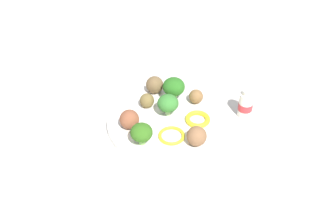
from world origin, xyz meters
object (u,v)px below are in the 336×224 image
Objects in this scene: knife at (51,143)px; plate at (168,121)px; broccoli_floret_back_left at (168,103)px; pepper_ring_far_rim at (172,136)px; meatball_mid_right at (129,119)px; meatball_back_right at (196,96)px; yogurt_bottle at (246,105)px; meatball_front_right at (147,101)px; napkin at (58,148)px; meatball_front_left at (197,136)px; broccoli_floret_near_rim at (174,87)px; broccoli_floret_center at (142,133)px; pepper_ring_front_right at (198,119)px; fork at (56,153)px; meatball_mid_left at (155,85)px.

plate is at bearing 168.76° from knife.
broccoli_floret_back_left reaches higher than pepper_ring_far_rim.
knife is (0.17, -0.04, -0.03)m from meatball_mid_right.
pepper_ring_far_rim is (0.11, 0.08, -0.01)m from meatball_back_right.
meatball_front_right is at bearing -30.35° from yogurt_bottle.
yogurt_bottle is at bearing 168.37° from napkin.
meatball_mid_right is 0.16m from meatball_front_left.
plate is at bearing -79.99° from meatball_front_left.
broccoli_floret_near_rim is 0.83× the size of yogurt_bottle.
meatball_front_right is 0.24m from knife.
broccoli_floret_back_left is at bearing -147.16° from broccoli_floret_center.
broccoli_floret_near_rim reaches higher than pepper_ring_far_rim.
knife is (0.24, -0.11, -0.01)m from pepper_ring_far_rim.
meatball_mid_right is at bearing -8.84° from plate.
broccoli_floret_center is 0.26m from yogurt_bottle.
yogurt_bottle is (-0.17, 0.07, -0.02)m from broccoli_floret_back_left.
yogurt_bottle reaches higher than meatball_front_right.
broccoli_floret_back_left is at bearing 179.32° from meatball_mid_right.
broccoli_floret_near_rim reaches higher than pepper_ring_front_right.
broccoli_floret_back_left is 0.45× the size of fork.
meatball_mid_right and meatball_mid_left have the same top height.
broccoli_floret_back_left reaches higher than knife.
plate is at bearing -33.33° from pepper_ring_front_right.
meatball_front_right is 0.59× the size of pepper_ring_far_rim.
meatball_front_right reaches higher than pepper_ring_far_rim.
broccoli_floret_center is 0.11m from broccoli_floret_back_left.
knife is 0.45m from yogurt_bottle.
yogurt_bottle is at bearing 162.89° from plate.
broccoli_floret_center is at bearing -1.60° from yogurt_bottle.
broccoli_floret_center is 0.06m from meatball_mid_right.
broccoli_floret_center reaches higher than meatball_front_right.
napkin is 0.02m from knife.
meatball_mid_left reaches higher than fork.
meatball_front_right is at bearing -142.91° from meatball_mid_right.
broccoli_floret_back_left is 0.08m from pepper_ring_front_right.
pepper_ring_front_right is 0.78× the size of yogurt_bottle.
meatball_front_right is at bearing -5.47° from broccoli_floret_near_rim.
meatball_front_right is at bearing -168.60° from fork.
yogurt_bottle is at bearing 172.03° from pepper_ring_front_right.
meatball_front_left is 0.32m from knife.
plate is 0.11m from meatball_front_left.
meatball_mid_right is at bearing -87.10° from broccoli_floret_center.
broccoli_floret_center reaches higher than pepper_ring_front_right.
meatball_front_right reaches higher than fork.
meatball_mid_left is (0.03, -0.05, -0.02)m from broccoli_floret_near_rim.
meatball_back_right is at bearing 143.91° from broccoli_floret_near_rim.
meatball_front_right is 0.80× the size of meatball_front_left.
meatball_mid_left is at bearing -89.67° from meatball_front_left.
napkin is 1.17× the size of knife.
napkin is at bearing -1.55° from meatball_back_right.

